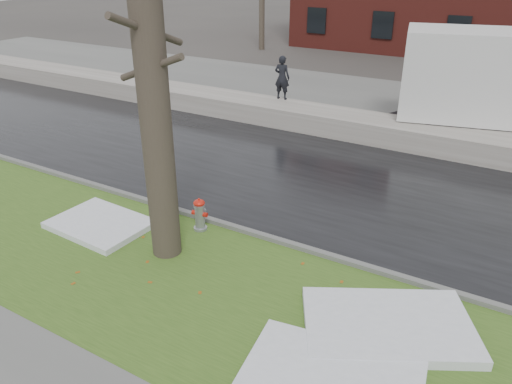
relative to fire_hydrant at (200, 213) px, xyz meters
The scene contains 11 objects.
ground 1.50m from the fire_hydrant, 25.03° to the right, with size 120.00×120.00×0.00m, color #47423D.
verge 2.31m from the fire_hydrant, 55.06° to the right, with size 60.00×4.50×0.04m, color #35521B.
road 4.13m from the fire_hydrant, 71.60° to the left, with size 60.00×7.00×0.03m, color black.
parking_lot 12.47m from the fire_hydrant, 84.03° to the left, with size 60.00×9.00×0.03m, color slate.
curb 1.41m from the fire_hydrant, 16.95° to the left, with size 60.00×0.15×0.14m, color slate.
snowbank 8.20m from the fire_hydrant, 80.90° to the left, with size 60.00×1.60×0.75m, color #A6A098.
fire_hydrant is the anchor object (origin of this frame).
tree 3.59m from the fire_hydrant, 92.47° to the right, with size 1.58×1.88×7.59m.
worker 9.10m from the fire_hydrant, 106.01° to the left, with size 0.59×0.39×1.63m, color black.
snow_patch_far 2.38m from the fire_hydrant, 152.21° to the right, with size 2.20×1.60×0.14m, color silver.
snow_patch_side 4.91m from the fire_hydrant, 13.52° to the right, with size 2.80×1.80×0.18m, color silver.
Camera 1 is at (4.91, -7.38, 5.83)m, focal length 35.00 mm.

